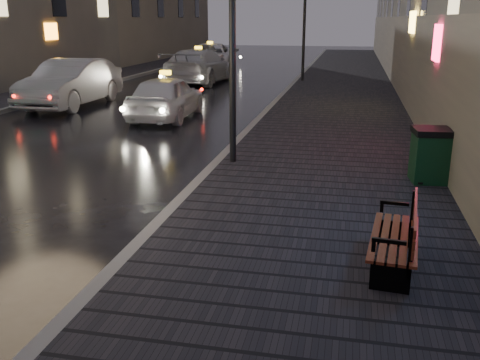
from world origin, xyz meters
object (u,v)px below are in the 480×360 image
(taxi_far, at_px, (210,57))
(lamp_far, at_px, (305,10))
(taxi_mid, at_px, (199,66))
(car_left_mid, at_px, (71,83))
(bench, at_px, (400,236))
(taxi_near, at_px, (166,97))
(trash_bin, at_px, (430,155))

(taxi_far, bearing_deg, lamp_far, -50.54)
(taxi_mid, relative_size, taxi_far, 0.99)
(car_left_mid, bearing_deg, bench, -47.50)
(taxi_near, xyz_separation_m, car_left_mid, (-4.28, 1.74, 0.15))
(lamp_far, relative_size, trash_bin, 5.15)
(bench, height_order, taxi_mid, taxi_mid)
(lamp_far, xyz_separation_m, taxi_mid, (-5.05, -1.01, -2.65))
(car_left_mid, relative_size, taxi_far, 0.88)
(lamp_far, relative_size, bench, 3.18)
(bench, xyz_separation_m, taxi_mid, (-8.18, 19.60, 0.28))
(trash_bin, bearing_deg, taxi_mid, 114.10)
(trash_bin, xyz_separation_m, car_left_mid, (-11.61, 7.83, 0.18))
(lamp_far, height_order, trash_bin, lamp_far)
(taxi_near, xyz_separation_m, taxi_far, (-2.97, 16.71, 0.11))
(taxi_near, bearing_deg, lamp_far, -109.29)
(trash_bin, distance_m, car_left_mid, 14.01)
(taxi_near, distance_m, car_left_mid, 4.62)
(bench, distance_m, trash_bin, 4.00)
(car_left_mid, bearing_deg, taxi_far, 84.91)
(trash_bin, relative_size, car_left_mid, 0.20)
(bench, relative_size, car_left_mid, 0.32)
(taxi_near, height_order, car_left_mid, car_left_mid)
(taxi_mid, bearing_deg, bench, 114.08)
(bench, xyz_separation_m, car_left_mid, (-10.79, 11.74, 0.29))
(trash_bin, height_order, taxi_mid, taxi_mid)
(taxi_near, bearing_deg, taxi_mid, -81.76)
(bench, distance_m, car_left_mid, 15.95)
(lamp_far, xyz_separation_m, taxi_far, (-6.35, 6.10, -2.68))
(trash_bin, xyz_separation_m, taxi_far, (-10.30, 22.80, 0.14))
(taxi_far, bearing_deg, taxi_mid, -86.34)
(car_left_mid, xyz_separation_m, taxi_far, (1.31, 14.97, -0.04))
(trash_bin, height_order, car_left_mid, car_left_mid)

